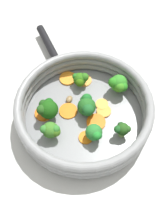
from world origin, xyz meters
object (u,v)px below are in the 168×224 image
Objects in this scene: carrot_slice_1 at (68,111)px; broccoli_floret_5 at (51,130)px; broccoli_floret_1 at (94,133)px; carrot_slice_4 at (96,122)px; broccoli_floret_6 at (48,109)px; mushroom_piece_0 at (69,99)px; broccoli_floret_3 at (119,84)px; carrot_slice_6 at (86,137)px; broccoli_floret_0 at (122,129)px; carrot_slice_7 at (102,104)px; carrot_slice_2 at (44,113)px; carrot_slice_3 at (104,111)px; broccoli_floret_2 at (86,105)px; carrot_slice_0 at (68,78)px; skillet at (84,117)px; carrot_slice_5 at (84,80)px; broccoli_floret_4 at (80,79)px.

carrot_slice_1 is 0.08m from broccoli_floret_5.
broccoli_floret_1 and broccoli_floret_5 have the same top height.
carrot_slice_4 is 0.82× the size of broccoli_floret_6.
broccoli_floret_3 is at bearing 138.80° from mushroom_piece_0.
carrot_slice_6 is 0.78× the size of broccoli_floret_0.
carrot_slice_2 is at bearing -43.27° from carrot_slice_7.
broccoli_floret_2 is at bearing -54.30° from carrot_slice_3.
carrot_slice_1 is 0.06m from broccoli_floret_6.
carrot_slice_0 is at bearing -101.69° from carrot_slice_3.
carrot_slice_7 reaches higher than carrot_slice_1.
carrot_slice_3 is (-0.04, 0.03, 0.01)m from skillet.
carrot_slice_1 and carrot_slice_6 have the same top height.
broccoli_floret_3 is 0.92× the size of broccoli_floret_6.
carrot_slice_3 is at bearing 138.15° from skillet.
broccoli_floret_2 is 0.10m from broccoli_floret_3.
broccoli_floret_2 is at bearing -129.69° from broccoli_floret_1.
skillet is 0.06m from mushroom_piece_0.
broccoli_floret_2 is (-0.06, -0.04, 0.03)m from carrot_slice_6.
broccoli_floret_3 reaches higher than mushroom_piece_0.
broccoli_floret_3 is (-0.11, 0.03, 0.04)m from skillet.
skillet is 0.10m from broccoli_floret_5.
broccoli_floret_1 is (0.04, 0.06, 0.03)m from skillet.
broccoli_floret_0 is at bearing 88.63° from broccoli_floret_2.
broccoli_floret_1 is at bearing 57.25° from carrot_slice_0.
carrot_slice_5 is 0.17m from carrot_slice_6.
carrot_slice_4 is 1.15× the size of carrot_slice_5.
carrot_slice_1 is at bearing 38.81° from carrot_slice_0.
broccoli_floret_6 is at bearing -62.28° from carrot_slice_4.
skillet is 14.59× the size of mushroom_piece_0.
carrot_slice_6 is at bearing 94.11° from carrot_slice_2.
mushroom_piece_0 is (-0.00, -0.16, -0.02)m from broccoli_floret_0.
carrot_slice_0 is 0.12m from broccoli_floret_2.
carrot_slice_2 is at bearing -64.19° from carrot_slice_4.
carrot_slice_0 is 0.86× the size of broccoli_floret_3.
broccoli_floret_0 is (-0.02, 0.14, 0.03)m from carrot_slice_1.
carrot_slice_0 reaches higher than carrot_slice_6.
carrot_slice_2 is 1.22× the size of carrot_slice_3.
carrot_slice_4 is (0.06, 0.14, 0.00)m from carrot_slice_0.
carrot_slice_4 is at bearing 101.66° from carrot_slice_1.
broccoli_floret_5 is at bearing 12.96° from broccoli_floret_4.
carrot_slice_7 is 0.14m from broccoli_floret_6.
carrot_slice_0 is 1.02× the size of carrot_slice_2.
broccoli_floret_2 reaches higher than broccoli_floret_4.
broccoli_floret_3 is 1.12× the size of broccoli_floret_5.
broccoli_floret_2 is (-0.03, 0.04, 0.03)m from carrot_slice_1.
carrot_slice_6 is at bearing 4.42° from carrot_slice_3.
carrot_slice_4 is 1.00× the size of broccoli_floret_5.
carrot_slice_2 reaches higher than carrot_slice_6.
broccoli_floret_2 is (-0.01, -0.04, 0.03)m from carrot_slice_4.
skillet is 6.59× the size of broccoli_floret_1.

